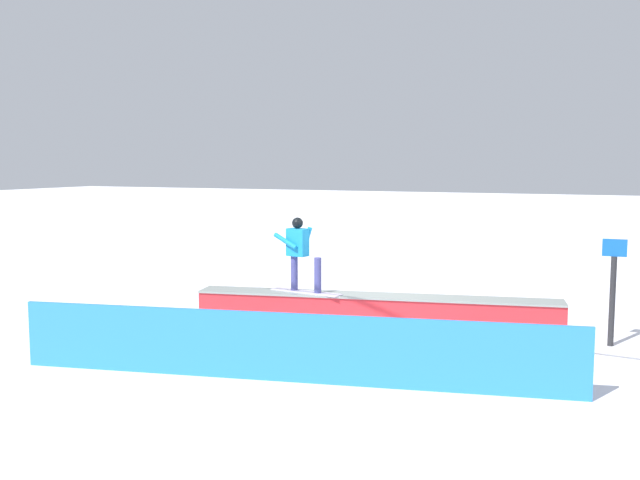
# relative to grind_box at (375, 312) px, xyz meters

# --- Properties ---
(ground_plane) EXTENTS (120.00, 120.00, 0.00)m
(ground_plane) POSITION_rel_grind_box_xyz_m (0.00, 0.00, -0.28)
(ground_plane) COLOR white
(grind_box) EXTENTS (7.04, 2.06, 0.62)m
(grind_box) POSITION_rel_grind_box_xyz_m (0.00, 0.00, 0.00)
(grind_box) COLOR red
(grind_box) RESTS_ON ground_plane
(snowboarder) EXTENTS (1.56, 0.53, 1.48)m
(snowboarder) POSITION_rel_grind_box_xyz_m (1.49, 0.26, 1.14)
(snowboarder) COLOR silver
(snowboarder) RESTS_ON grind_box
(safety_fence) EXTENTS (8.22, 1.76, 1.02)m
(safety_fence) POSITION_rel_grind_box_xyz_m (0.00, 3.84, 0.23)
(safety_fence) COLOR #2B81E9
(safety_fence) RESTS_ON ground_plane
(trail_marker) EXTENTS (0.40, 0.10, 1.87)m
(trail_marker) POSITION_rel_grind_box_xyz_m (-4.24, -0.22, 0.72)
(trail_marker) COLOR #262628
(trail_marker) RESTS_ON ground_plane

